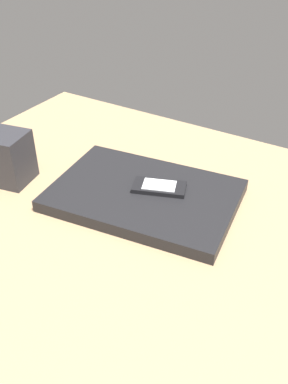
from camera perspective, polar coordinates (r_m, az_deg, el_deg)
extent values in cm
cube|color=tan|center=(77.99, 4.48, -5.90)|extent=(120.00, 80.00, 3.00)
cube|color=black|center=(83.15, 0.00, -0.45)|extent=(38.03, 28.07, 2.41)
cube|color=black|center=(82.62, 2.06, 0.66)|extent=(11.34, 8.27, 0.87)
cube|color=white|center=(82.34, 2.06, 0.95)|extent=(7.31, 5.88, 0.14)
cube|color=#2D2D33|center=(92.30, -18.44, 4.52)|extent=(12.45, 9.95, 10.66)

